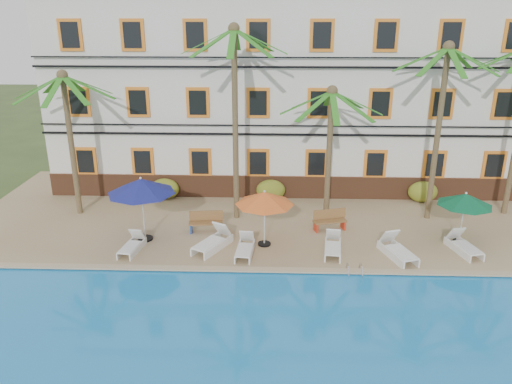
{
  "coord_description": "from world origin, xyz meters",
  "views": [
    {
      "loc": [
        -0.75,
        -17.69,
        9.59
      ],
      "look_at": [
        -1.47,
        3.0,
        2.0
      ],
      "focal_mm": 35.0,
      "sensor_mm": 36.0,
      "label": 1
    }
  ],
  "objects_px": {
    "umbrella_red": "(265,199)",
    "bench_right": "(329,220)",
    "umbrella_blue": "(141,186)",
    "lounger_b": "(213,241)",
    "lounger_c": "(245,248)",
    "palm_c": "(330,133)",
    "palm_d": "(441,109)",
    "lounger_d": "(333,246)",
    "umbrella_green": "(465,200)",
    "bench_left": "(206,221)",
    "palm_a": "(68,122)",
    "lounger_e": "(397,250)",
    "lounger_f": "(463,245)",
    "palm_b": "(235,99)",
    "pool_ladder": "(354,273)",
    "lounger_a": "(132,245)"
  },
  "relations": [
    {
      "from": "palm_c",
      "to": "lounger_b",
      "type": "relative_size",
      "value": 2.88
    },
    {
      "from": "palm_d",
      "to": "lounger_c",
      "type": "bearing_deg",
      "value": -154.41
    },
    {
      "from": "bench_right",
      "to": "umbrella_red",
      "type": "bearing_deg",
      "value": -149.74
    },
    {
      "from": "umbrella_red",
      "to": "lounger_a",
      "type": "height_order",
      "value": "umbrella_red"
    },
    {
      "from": "palm_b",
      "to": "lounger_a",
      "type": "relative_size",
      "value": 5.03
    },
    {
      "from": "umbrella_blue",
      "to": "lounger_e",
      "type": "bearing_deg",
      "value": -6.76
    },
    {
      "from": "palm_c",
      "to": "lounger_d",
      "type": "xyz_separation_m",
      "value": [
        -0.08,
        -3.72,
        -3.85
      ]
    },
    {
      "from": "palm_c",
      "to": "umbrella_green",
      "type": "xyz_separation_m",
      "value": [
        5.41,
        -2.6,
        -2.18
      ]
    },
    {
      "from": "lounger_d",
      "to": "umbrella_blue",
      "type": "bearing_deg",
      "value": 173.35
    },
    {
      "from": "palm_b",
      "to": "lounger_e",
      "type": "relative_size",
      "value": 4.09
    },
    {
      "from": "lounger_e",
      "to": "bench_right",
      "type": "height_order",
      "value": "lounger_e"
    },
    {
      "from": "palm_b",
      "to": "umbrella_green",
      "type": "distance_m",
      "value": 10.64
    },
    {
      "from": "palm_d",
      "to": "palm_a",
      "type": "bearing_deg",
      "value": 179.92
    },
    {
      "from": "palm_a",
      "to": "lounger_a",
      "type": "distance_m",
      "value": 6.87
    },
    {
      "from": "umbrella_blue",
      "to": "lounger_f",
      "type": "xyz_separation_m",
      "value": [
        13.29,
        -0.69,
        -2.15
      ]
    },
    {
      "from": "lounger_d",
      "to": "bench_left",
      "type": "height_order",
      "value": "bench_left"
    },
    {
      "from": "palm_a",
      "to": "bench_right",
      "type": "xyz_separation_m",
      "value": [
        11.96,
        -1.53,
        -4.02
      ]
    },
    {
      "from": "umbrella_red",
      "to": "bench_left",
      "type": "relative_size",
      "value": 1.59
    },
    {
      "from": "umbrella_red",
      "to": "bench_left",
      "type": "distance_m",
      "value": 3.35
    },
    {
      "from": "palm_b",
      "to": "lounger_e",
      "type": "xyz_separation_m",
      "value": [
        6.72,
        -3.84,
        -5.33
      ]
    },
    {
      "from": "lounger_a",
      "to": "umbrella_blue",
      "type": "bearing_deg",
      "value": 76.23
    },
    {
      "from": "lounger_f",
      "to": "bench_left",
      "type": "height_order",
      "value": "bench_left"
    },
    {
      "from": "lounger_c",
      "to": "bench_left",
      "type": "relative_size",
      "value": 1.18
    },
    {
      "from": "umbrella_green",
      "to": "bench_left",
      "type": "distance_m",
      "value": 11.06
    },
    {
      "from": "palm_a",
      "to": "lounger_a",
      "type": "height_order",
      "value": "palm_a"
    },
    {
      "from": "palm_a",
      "to": "lounger_f",
      "type": "distance_m",
      "value": 18.08
    },
    {
      "from": "umbrella_green",
      "to": "lounger_d",
      "type": "relative_size",
      "value": 1.22
    },
    {
      "from": "lounger_e",
      "to": "bench_right",
      "type": "relative_size",
      "value": 1.38
    },
    {
      "from": "palm_b",
      "to": "umbrella_green",
      "type": "relative_size",
      "value": 3.88
    },
    {
      "from": "lounger_c",
      "to": "palm_c",
      "type": "bearing_deg",
      "value": 47.57
    },
    {
      "from": "pool_ladder",
      "to": "lounger_d",
      "type": "bearing_deg",
      "value": 110.03
    },
    {
      "from": "bench_left",
      "to": "pool_ladder",
      "type": "xyz_separation_m",
      "value": [
        6.07,
        -3.61,
        -0.47
      ]
    },
    {
      "from": "palm_c",
      "to": "pool_ladder",
      "type": "xyz_separation_m",
      "value": [
        0.55,
        -5.44,
        -4.12
      ]
    },
    {
      "from": "umbrella_blue",
      "to": "palm_a",
      "type": "bearing_deg",
      "value": 143.71
    },
    {
      "from": "lounger_b",
      "to": "pool_ladder",
      "type": "xyz_separation_m",
      "value": [
        5.55,
        -1.9,
        -0.32
      ]
    },
    {
      "from": "lounger_e",
      "to": "palm_c",
      "type": "bearing_deg",
      "value": 121.23
    },
    {
      "from": "umbrella_blue",
      "to": "bench_right",
      "type": "xyz_separation_m",
      "value": [
        8.03,
        1.36,
        -1.97
      ]
    },
    {
      "from": "palm_b",
      "to": "lounger_c",
      "type": "height_order",
      "value": "palm_b"
    },
    {
      "from": "umbrella_blue",
      "to": "lounger_b",
      "type": "height_order",
      "value": "umbrella_blue"
    },
    {
      "from": "palm_a",
      "to": "lounger_e",
      "type": "relative_size",
      "value": 3.17
    },
    {
      "from": "palm_d",
      "to": "umbrella_red",
      "type": "height_order",
      "value": "palm_d"
    },
    {
      "from": "bench_left",
      "to": "palm_c",
      "type": "bearing_deg",
      "value": 18.37
    },
    {
      "from": "lounger_c",
      "to": "lounger_f",
      "type": "distance_m",
      "value": 8.93
    },
    {
      "from": "umbrella_red",
      "to": "bench_right",
      "type": "xyz_separation_m",
      "value": [
        2.89,
        1.68,
        -1.62
      ]
    },
    {
      "from": "umbrella_green",
      "to": "lounger_b",
      "type": "bearing_deg",
      "value": -174.81
    },
    {
      "from": "lounger_a",
      "to": "lounger_e",
      "type": "xyz_separation_m",
      "value": [
        10.75,
        -0.15,
        0.05
      ]
    },
    {
      "from": "umbrella_green",
      "to": "lounger_a",
      "type": "xyz_separation_m",
      "value": [
        -13.71,
        -1.3,
        -1.68
      ]
    },
    {
      "from": "palm_b",
      "to": "umbrella_green",
      "type": "bearing_deg",
      "value": -13.88
    },
    {
      "from": "lounger_e",
      "to": "lounger_c",
      "type": "bearing_deg",
      "value": 179.6
    },
    {
      "from": "umbrella_red",
      "to": "lounger_b",
      "type": "bearing_deg",
      "value": -168.86
    }
  ]
}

